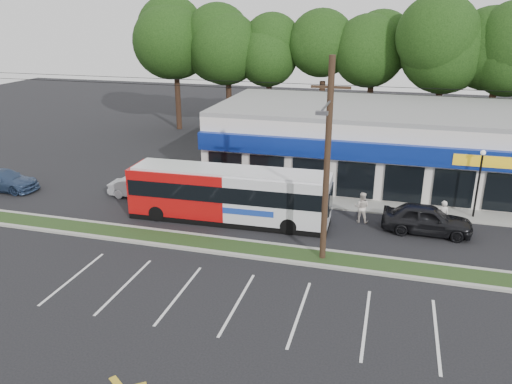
{
  "coord_description": "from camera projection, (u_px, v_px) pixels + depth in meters",
  "views": [
    {
      "loc": [
        5.83,
        -21.58,
        11.77
      ],
      "look_at": [
        -1.59,
        5.0,
        1.77
      ],
      "focal_mm": 35.0,
      "sensor_mm": 36.0,
      "label": 1
    }
  ],
  "objects": [
    {
      "name": "sidewalk",
      "position": [
        372.0,
        206.0,
        31.9
      ],
      "size": [
        32.0,
        2.2,
        0.1
      ],
      "primitive_type": "cube",
      "color": "#9E9E93",
      "rests_on": "ground"
    },
    {
      "name": "car_blue",
      "position": [
        4.0,
        180.0,
        34.75
      ],
      "size": [
        5.0,
        2.06,
        1.45
      ],
      "primitive_type": "imported",
      "rotation": [
        0.0,
        0.0,
        1.58
      ],
      "color": "navy",
      "rests_on": "ground"
    },
    {
      "name": "car_silver",
      "position": [
        139.0,
        188.0,
        33.43
      ],
      "size": [
        4.09,
        1.61,
        1.33
      ],
      "primitive_type": "imported",
      "rotation": [
        0.0,
        0.0,
        1.62
      ],
      "color": "#B0B2B8",
      "rests_on": "ground"
    },
    {
      "name": "curb_north",
      "position": [
        269.0,
        244.0,
        26.68
      ],
      "size": [
        40.0,
        0.25,
        0.14
      ],
      "primitive_type": "cube",
      "color": "#9E9E93",
      "rests_on": "ground"
    },
    {
      "name": "strip_mall",
      "position": [
        387.0,
        142.0,
        37.15
      ],
      "size": [
        25.0,
        12.55,
        5.3
      ],
      "color": "silver",
      "rests_on": "ground"
    },
    {
      "name": "ground",
      "position": [
        260.0,
        261.0,
        25.03
      ],
      "size": [
        120.0,
        120.0,
        0.0
      ],
      "primitive_type": "plane",
      "color": "black",
      "rests_on": "ground"
    },
    {
      "name": "car_dark",
      "position": [
        427.0,
        219.0,
        27.93
      ],
      "size": [
        4.95,
        2.1,
        1.67
      ],
      "primitive_type": "imported",
      "rotation": [
        0.0,
        0.0,
        1.54
      ],
      "color": "black",
      "rests_on": "ground"
    },
    {
      "name": "metrobus",
      "position": [
        229.0,
        194.0,
        29.31
      ],
      "size": [
        11.99,
        2.88,
        3.2
      ],
      "rotation": [
        0.0,
        0.0,
        0.03
      ],
      "color": "#B00D0D",
      "rests_on": "ground"
    },
    {
      "name": "tree_line",
      "position": [
        379.0,
        51.0,
        44.69
      ],
      "size": [
        46.76,
        6.76,
        11.83
      ],
      "color": "black",
      "rests_on": "ground"
    },
    {
      "name": "lamp_post",
      "position": [
        479.0,
        176.0,
        29.31
      ],
      "size": [
        0.3,
        0.3,
        4.25
      ],
      "color": "black",
      "rests_on": "ground"
    },
    {
      "name": "pedestrian_a",
      "position": [
        442.0,
        216.0,
        28.22
      ],
      "size": [
        0.66,
        0.44,
        1.81
      ],
      "primitive_type": "imported",
      "rotation": [
        0.0,
        0.0,
        3.14
      ],
      "color": "silver",
      "rests_on": "ground"
    },
    {
      "name": "utility_pole",
      "position": [
        324.0,
        156.0,
        23.31
      ],
      "size": [
        50.0,
        2.77,
        10.0
      ],
      "color": "black",
      "rests_on": "ground"
    },
    {
      "name": "grass_strip",
      "position": [
        265.0,
        251.0,
        25.91
      ],
      "size": [
        40.0,
        1.6,
        0.12
      ],
      "primitive_type": "cube",
      "color": "#203817",
      "rests_on": "ground"
    },
    {
      "name": "pedestrian_b",
      "position": [
        362.0,
        207.0,
        29.37
      ],
      "size": [
        0.97,
        0.8,
        1.85
      ],
      "primitive_type": "imported",
      "rotation": [
        0.0,
        0.0,
        3.03
      ],
      "color": "silver",
      "rests_on": "ground"
    },
    {
      "name": "curb_south",
      "position": [
        261.0,
        258.0,
        25.14
      ],
      "size": [
        40.0,
        0.25,
        0.14
      ],
      "primitive_type": "cube",
      "color": "#9E9E93",
      "rests_on": "ground"
    }
  ]
}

